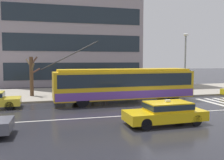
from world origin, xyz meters
The scene contains 14 objects.
ground_plane centered at (0.00, 0.00, 0.00)m, with size 160.00×160.00×0.00m, color #25252B.
sidewalk_slab centered at (0.00, 10.32, 0.07)m, with size 80.00×10.00×0.14m, color gray.
crosswalk_stripe_edge_near centered at (5.77, 1.66, 0.00)m, with size 0.44×4.40×0.01m, color beige.
crosswalk_stripe_inner_a centered at (6.67, 1.66, 0.00)m, with size 0.44×4.40×0.01m, color beige.
lane_centre_line centered at (0.00, -1.20, 0.00)m, with size 72.00×0.14×0.01m, color silver.
trolleybus centered at (-1.41, 3.72, 1.59)m, with size 12.93×3.00×5.18m.
taxi_oncoming_near centered at (-1.30, -3.70, 0.70)m, with size 4.64×1.98×1.39m.
bus_shelter centered at (-4.35, 7.21, 2.04)m, with size 3.94×1.68×2.54m.
pedestrian_at_shelter centered at (-3.59, 6.97, 1.70)m, with size 1.31×1.31×1.96m.
pedestrian_approaching_curb centered at (-0.02, 7.06, 1.69)m, with size 1.19×1.19×1.92m.
pedestrian_walking_past centered at (-1.28, 7.86, 1.13)m, with size 0.49×0.49×1.67m.
pedestrian_waiting_by_pole centered at (-2.43, 6.83, 1.71)m, with size 1.20×1.20×1.96m.
street_lamp centered at (5.60, 5.81, 3.81)m, with size 0.60×0.32×6.15m.
street_tree_bare centered at (-9.35, 8.73, 2.28)m, with size 1.44×1.97×3.85m.
Camera 1 is at (-7.64, -16.11, 3.61)m, focal length 39.02 mm.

